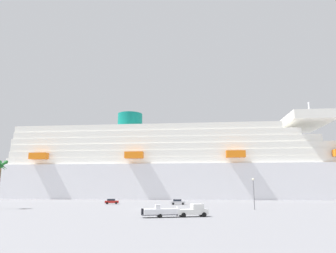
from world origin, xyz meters
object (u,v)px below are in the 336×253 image
at_px(pickup_truck, 193,211).
at_px(parked_car_red_hatchback, 112,201).
at_px(cruise_ship, 188,169).
at_px(small_boat_on_trailer, 165,212).
at_px(street_lamp, 254,189).
at_px(parked_car_silver_sedan, 178,202).
at_px(palm_tree, 0,168).

xyz_separation_m(pickup_truck, parked_car_red_hatchback, (-21.75, 42.60, -0.21)).
bearing_deg(cruise_ship, parked_car_red_hatchback, -119.40).
bearing_deg(small_boat_on_trailer, street_lamp, 40.88).
bearing_deg(parked_car_silver_sedan, parked_car_red_hatchback, 169.24).
xyz_separation_m(pickup_truck, small_boat_on_trailer, (-5.08, -1.07, -0.08)).
height_order(street_lamp, parked_car_red_hatchback, street_lamp).
height_order(palm_tree, street_lamp, palm_tree).
relative_size(parked_car_silver_sedan, parked_car_red_hatchback, 1.01).
bearing_deg(parked_car_red_hatchback, pickup_truck, -62.95).
bearing_deg(palm_tree, parked_car_silver_sedan, 22.19).
height_order(street_lamp, parked_car_silver_sedan, street_lamp).
relative_size(palm_tree, parked_car_silver_sedan, 2.66).
height_order(palm_tree, parked_car_silver_sedan, palm_tree).
xyz_separation_m(palm_tree, parked_car_silver_sedan, (44.69, 18.23, -8.91)).
bearing_deg(small_boat_on_trailer, parked_car_red_hatchback, 110.89).
distance_m(cruise_ship, parked_car_red_hatchback, 58.78).
xyz_separation_m(street_lamp, parked_car_red_hatchback, (-37.64, 25.52, -3.97)).
bearing_deg(street_lamp, parked_car_red_hatchback, 145.86).
bearing_deg(parked_car_silver_sedan, pickup_truck, -88.36).
xyz_separation_m(palm_tree, parked_car_red_hatchback, (24.05, 22.16, -8.91)).
height_order(pickup_truck, street_lamp, street_lamp).
bearing_deg(palm_tree, parked_car_red_hatchback, 42.65).
bearing_deg(small_boat_on_trailer, pickup_truck, 11.94).
height_order(palm_tree, parked_car_red_hatchback, palm_tree).
distance_m(cruise_ship, street_lamp, 76.58).
distance_m(cruise_ship, pickup_truck, 93.63).
xyz_separation_m(cruise_ship, pickup_truck, (-6.37, -92.51, -12.95)).
relative_size(palm_tree, parked_car_red_hatchback, 2.68).
bearing_deg(small_boat_on_trailer, cruise_ship, 83.02).
xyz_separation_m(small_boat_on_trailer, parked_car_silver_sedan, (3.97, 39.75, -0.13)).
distance_m(pickup_truck, parked_car_red_hatchback, 47.83).
bearing_deg(parked_car_red_hatchback, parked_car_silver_sedan, -10.76).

